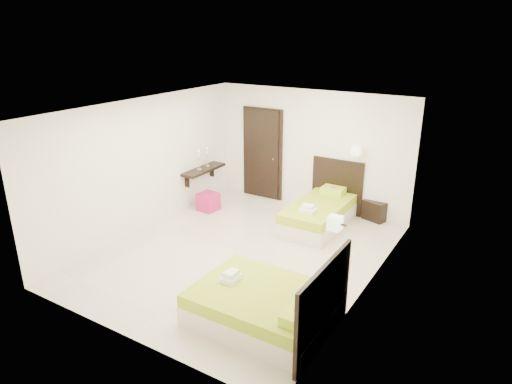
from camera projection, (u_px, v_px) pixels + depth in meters
The scene contains 7 objects.
floor at pixel (243, 253), 8.18m from camera, with size 5.50×5.50×0.00m, color beige.
bed_single at pixel (320, 212), 9.25m from camera, with size 1.14×1.91×1.57m.
bed_double at pixel (267, 306), 6.17m from camera, with size 1.85×1.57×1.53m.
nightstand at pixel (377, 210), 9.57m from camera, with size 0.47×0.42×0.42m, color black.
ottoman at pixel (208, 202), 10.05m from camera, with size 0.39×0.39×0.39m, color #AD1754.
door at pixel (262, 154), 10.57m from camera, with size 1.02×0.15×2.14m.
console_shelf at pixel (203, 170), 10.21m from camera, with size 0.35×1.20×0.78m.
Camera 1 is at (4.03, -6.10, 3.83)m, focal length 32.00 mm.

